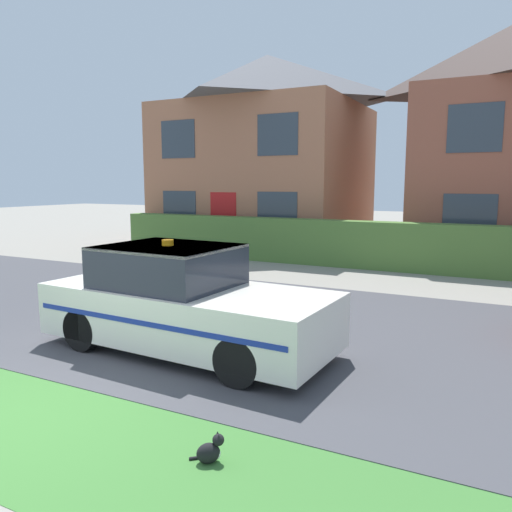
# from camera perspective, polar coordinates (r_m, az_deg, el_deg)

# --- Properties ---
(ground_plane) EXTENTS (80.00, 80.00, 0.00)m
(ground_plane) POSITION_cam_1_polar(r_m,az_deg,el_deg) (6.22, -26.05, -15.44)
(ground_plane) COLOR gray
(road_strip) EXTENTS (28.00, 6.78, 0.01)m
(road_strip) POSITION_cam_1_polar(r_m,az_deg,el_deg) (9.12, -4.89, -7.03)
(road_strip) COLOR #424247
(road_strip) RESTS_ON ground
(garden_hedge) EXTENTS (15.77, 0.61, 1.34)m
(garden_hedge) POSITION_cam_1_polar(r_m,az_deg,el_deg) (14.66, 10.73, 1.37)
(garden_hedge) COLOR #4C7233
(garden_hedge) RESTS_ON ground
(police_car) EXTENTS (4.34, 1.93, 1.60)m
(police_car) POSITION_cam_1_polar(r_m,az_deg,el_deg) (7.30, -8.31, -5.29)
(police_car) COLOR black
(police_car) RESTS_ON road_strip
(cat) EXTENTS (0.31, 0.25, 0.27)m
(cat) POSITION_cam_1_polar(r_m,az_deg,el_deg) (4.68, -5.23, -21.29)
(cat) COLOR black
(cat) RESTS_ON ground
(house_left) EXTENTS (7.29, 6.73, 7.23)m
(house_left) POSITION_cam_1_polar(r_m,az_deg,el_deg) (19.86, 1.26, 12.02)
(house_left) COLOR #A86B4C
(house_left) RESTS_ON ground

